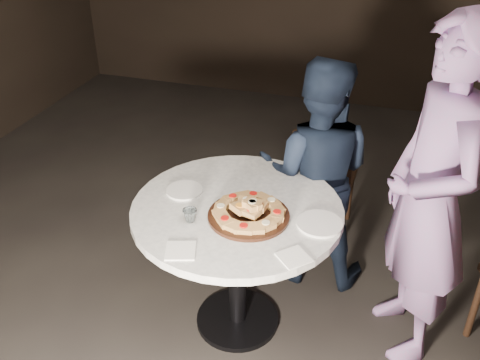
% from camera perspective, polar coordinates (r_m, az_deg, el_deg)
% --- Properties ---
extents(floor, '(7.00, 7.00, 0.00)m').
position_cam_1_polar(floor, '(3.19, 1.11, -16.07)').
color(floor, black).
rests_on(floor, ground).
extents(table, '(1.11, 1.11, 0.81)m').
position_cam_1_polar(table, '(2.81, -0.31, -5.41)').
color(table, black).
rests_on(table, ground).
extents(serving_board, '(0.48, 0.48, 0.02)m').
position_cam_1_polar(serving_board, '(2.64, 0.93, -3.83)').
color(serving_board, black).
rests_on(serving_board, table).
extents(focaccia_pile, '(0.36, 0.36, 0.10)m').
position_cam_1_polar(focaccia_pile, '(2.62, 1.01, -3.21)').
color(focaccia_pile, '#AE7D43').
rests_on(focaccia_pile, serving_board).
extents(plate_left, '(0.22, 0.22, 0.01)m').
position_cam_1_polar(plate_left, '(2.86, -5.95, -1.10)').
color(plate_left, white).
rests_on(plate_left, table).
extents(plate_right, '(0.24, 0.24, 0.01)m').
position_cam_1_polar(plate_right, '(2.62, 8.49, -4.62)').
color(plate_right, white).
rests_on(plate_right, table).
extents(water_glass, '(0.09, 0.09, 0.07)m').
position_cam_1_polar(water_glass, '(2.61, -5.36, -3.79)').
color(water_glass, silver).
rests_on(water_glass, table).
extents(napkin_near, '(0.17, 0.17, 0.01)m').
position_cam_1_polar(napkin_near, '(2.45, -6.36, -7.49)').
color(napkin_near, white).
rests_on(napkin_near, table).
extents(napkin_far, '(0.18, 0.18, 0.01)m').
position_cam_1_polar(napkin_far, '(2.41, 5.77, -8.21)').
color(napkin_far, white).
rests_on(napkin_far, table).
extents(chair_far, '(0.41, 0.43, 0.85)m').
position_cam_1_polar(chair_far, '(3.65, 8.84, 0.47)').
color(chair_far, black).
rests_on(chair_far, ground).
extents(diner_navy, '(0.73, 0.58, 1.45)m').
position_cam_1_polar(diner_navy, '(3.20, 8.02, 0.55)').
color(diner_navy, black).
rests_on(diner_navy, ground).
extents(diner_teal, '(0.66, 0.79, 1.84)m').
position_cam_1_polar(diner_teal, '(2.74, 19.58, -2.09)').
color(diner_teal, slate).
rests_on(diner_teal, ground).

